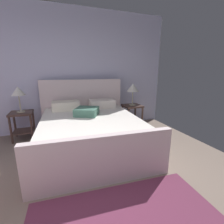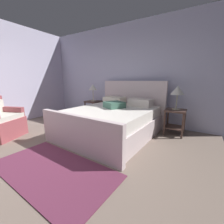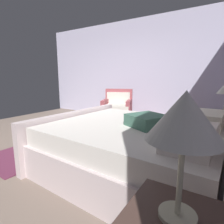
% 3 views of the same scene
% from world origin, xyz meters
% --- Properties ---
extents(ground_plane, '(5.26, 5.84, 0.02)m').
position_xyz_m(ground_plane, '(0.00, 0.00, -0.01)').
color(ground_plane, '#7E6B5F').
extents(wall_back, '(5.38, 0.12, 2.84)m').
position_xyz_m(wall_back, '(0.00, 2.98, 1.42)').
color(wall_back, silver).
rests_on(wall_back, ground).
extents(bed, '(2.00, 2.30, 1.24)m').
position_xyz_m(bed, '(0.40, 1.74, 0.35)').
color(bed, silver).
rests_on(bed, ground).
extents(nightstand_right, '(0.44, 0.44, 0.60)m').
position_xyz_m(nightstand_right, '(1.66, 2.45, 0.40)').
color(nightstand_right, '#49332B').
rests_on(nightstand_right, ground).
extents(table_lamp_right, '(0.30, 0.30, 0.54)m').
position_xyz_m(table_lamp_right, '(1.66, 2.45, 1.03)').
color(table_lamp_right, '#B7B293').
rests_on(table_lamp_right, nightstand_right).
extents(nightstand_left, '(0.44, 0.44, 0.60)m').
position_xyz_m(nightstand_left, '(-0.86, 2.59, 0.40)').
color(nightstand_left, '#49332B').
rests_on(nightstand_left, ground).
extents(table_lamp_left, '(0.27, 0.27, 0.53)m').
position_xyz_m(table_lamp_left, '(-0.86, 2.59, 1.02)').
color(table_lamp_left, '#B7B293').
rests_on(table_lamp_left, nightstand_left).
extents(area_rug, '(1.98, 1.08, 0.01)m').
position_xyz_m(area_rug, '(0.40, 0.04, 0.01)').
color(area_rug, '#692C46').
rests_on(area_rug, ground).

